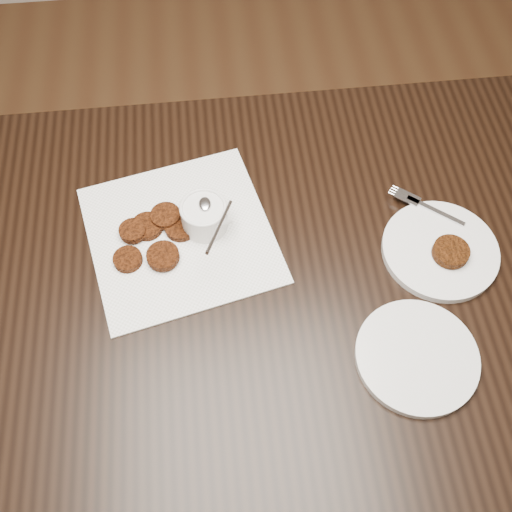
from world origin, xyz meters
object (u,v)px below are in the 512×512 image
Objects in this scene: napkin at (180,235)px; sauce_ramekin at (203,206)px; plate_empty at (417,357)px; plate_with_patty at (441,248)px; table at (221,370)px.

sauce_ramekin is at bearing 17.57° from napkin.
napkin is 1.62× the size of plate_empty.
napkin is 1.56× the size of plate_with_patty.
napkin is 0.47m from plate_empty.
table is at bearing -90.42° from sauce_ramekin.
sauce_ramekin is 0.45m from plate_empty.
sauce_ramekin is (0.05, 0.02, 0.06)m from napkin.
plate_empty reaches higher than table.
napkin is 0.48m from plate_with_patty.
sauce_ramekin is (0.00, 0.15, 0.44)m from table.
plate_with_patty is at bearing 64.78° from plate_empty.
napkin is at bearing -162.43° from sauce_ramekin.
sauce_ramekin is at bearing 137.68° from plate_empty.
sauce_ramekin is at bearing 166.24° from plate_with_patty.
plate_empty is (0.33, -0.15, 0.38)m from table.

